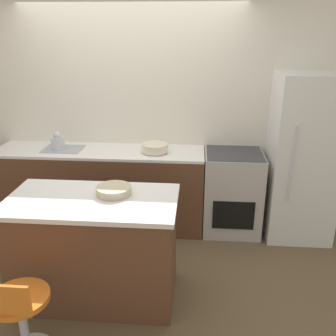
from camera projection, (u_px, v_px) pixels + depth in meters
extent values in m
plane|color=brown|center=(128.00, 238.00, 4.25)|extent=(14.00, 14.00, 0.00)
cube|color=silver|center=(134.00, 113.00, 4.39)|extent=(8.00, 0.06, 2.60)
cube|color=brown|center=(102.00, 189.00, 4.41)|extent=(2.39, 0.59, 0.91)
cube|color=white|center=(99.00, 151.00, 4.25)|extent=(2.39, 0.59, 0.03)
cube|color=#9EA3A8|center=(63.00, 149.00, 4.27)|extent=(0.44, 0.32, 0.01)
cube|color=brown|center=(95.00, 250.00, 3.21)|extent=(1.34, 0.70, 0.90)
cube|color=white|center=(91.00, 201.00, 3.04)|extent=(1.40, 0.75, 0.04)
cube|color=#B7B2A8|center=(232.00, 192.00, 4.29)|extent=(0.64, 0.59, 0.94)
cube|color=black|center=(233.00, 215.00, 4.06)|extent=(0.45, 0.01, 0.33)
cube|color=#333338|center=(235.00, 153.00, 4.12)|extent=(0.61, 0.56, 0.01)
cube|color=silver|center=(302.00, 159.00, 4.05)|extent=(0.69, 0.64, 1.82)
cube|color=silver|center=(292.00, 165.00, 3.74)|extent=(0.02, 0.02, 0.82)
cylinder|color=#B7B7BC|center=(24.00, 329.00, 2.64)|extent=(0.06, 0.06, 0.48)
cylinder|color=orange|center=(19.00, 298.00, 2.55)|extent=(0.41, 0.41, 0.04)
cube|color=orange|center=(3.00, 300.00, 2.34)|extent=(0.35, 0.02, 0.22)
cylinder|color=silver|center=(58.00, 143.00, 4.23)|extent=(0.15, 0.15, 0.14)
sphere|color=silver|center=(57.00, 135.00, 4.19)|extent=(0.08, 0.08, 0.08)
cylinder|color=beige|center=(155.00, 148.00, 4.15)|extent=(0.29, 0.29, 0.09)
cylinder|color=#C1B28E|center=(114.00, 190.00, 3.11)|extent=(0.29, 0.29, 0.07)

